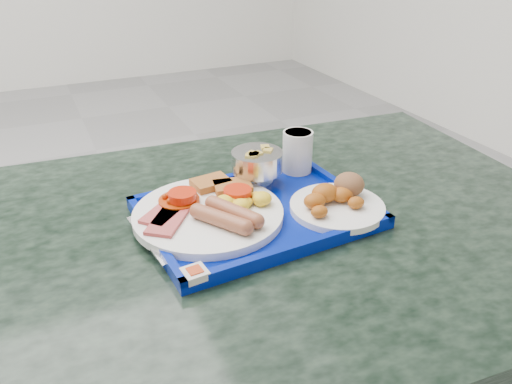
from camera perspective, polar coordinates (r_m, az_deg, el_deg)
table at (r=1.02m, az=-1.27°, el=-13.66°), size 1.33×0.94×0.80m
tray at (r=0.91m, az=0.00°, el=-2.50°), size 0.42×0.31×0.02m
main_plate at (r=0.89m, az=-5.06°, el=-2.02°), size 0.27×0.27×0.04m
bread_plate at (r=0.93m, az=9.29°, el=-0.89°), size 0.17×0.17×0.06m
fruit_bowl at (r=0.99m, az=0.14°, el=3.42°), size 0.10×0.10×0.07m
juice_cup at (r=1.05m, az=4.76°, el=4.78°), size 0.06×0.06×0.09m
spoon at (r=0.89m, az=-11.28°, el=-3.48°), size 0.06×0.16×0.01m
knife at (r=0.85m, az=-12.40°, el=-5.34°), size 0.03×0.17×0.00m
jam_packet at (r=0.75m, az=-6.99°, el=-9.25°), size 0.04×0.04×0.01m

